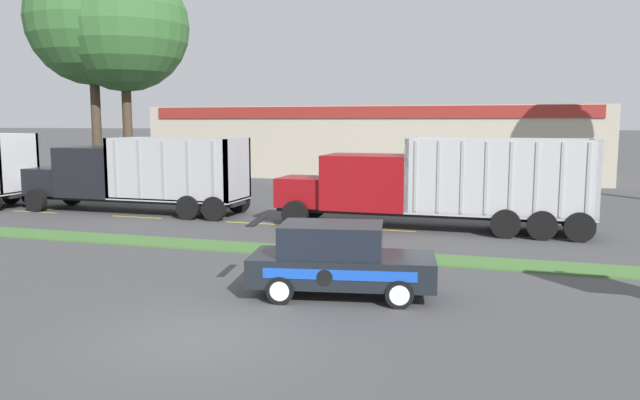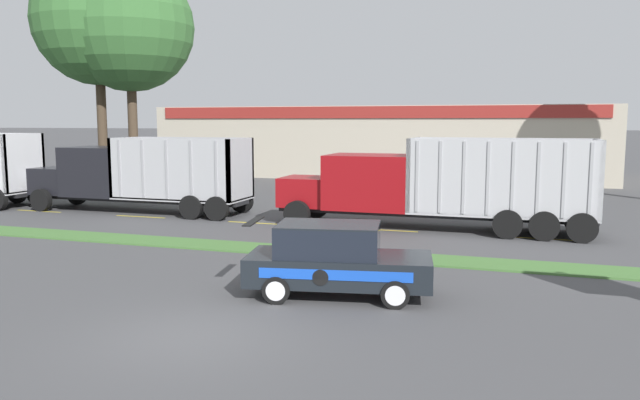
# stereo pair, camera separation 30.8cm
# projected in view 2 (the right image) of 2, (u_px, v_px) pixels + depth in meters

# --- Properties ---
(ground_plane) EXTENTS (600.00, 600.00, 0.00)m
(ground_plane) POSITION_uv_depth(u_px,v_px,m) (193.00, 336.00, 11.98)
(ground_plane) COLOR #474749
(grass_verge) EXTENTS (120.00, 1.47, 0.06)m
(grass_verge) POSITION_uv_depth(u_px,v_px,m) (320.00, 252.00, 19.42)
(grass_verge) COLOR #477538
(grass_verge) RESTS_ON ground_plane
(centre_line_2) EXTENTS (2.40, 0.14, 0.01)m
(centre_line_2) POSITION_uv_depth(u_px,v_px,m) (39.00, 211.00, 28.54)
(centre_line_2) COLOR yellow
(centre_line_2) RESTS_ON ground_plane
(centre_line_3) EXTENTS (2.40, 0.14, 0.01)m
(centre_line_3) POSITION_uv_depth(u_px,v_px,m) (140.00, 217.00, 26.88)
(centre_line_3) COLOR yellow
(centre_line_3) RESTS_ON ground_plane
(centre_line_4) EXTENTS (2.40, 0.14, 0.01)m
(centre_line_4) POSITION_uv_depth(u_px,v_px,m) (255.00, 223.00, 25.22)
(centre_line_4) COLOR yellow
(centre_line_4) RESTS_ON ground_plane
(centre_line_5) EXTENTS (2.40, 0.14, 0.01)m
(centre_line_5) POSITION_uv_depth(u_px,v_px,m) (386.00, 230.00, 23.56)
(centre_line_5) COLOR yellow
(centre_line_5) RESTS_ON ground_plane
(centre_line_6) EXTENTS (2.40, 0.14, 0.01)m
(centre_line_6) POSITION_uv_depth(u_px,v_px,m) (537.00, 238.00, 21.89)
(centre_line_6) COLOR yellow
(centre_line_6) RESTS_ON ground_plane
(dump_truck_lead) EXTENTS (11.91, 2.72, 3.47)m
(dump_truck_lead) POSITION_uv_depth(u_px,v_px,m) (407.00, 188.00, 23.96)
(dump_truck_lead) COLOR black
(dump_truck_lead) RESTS_ON ground_plane
(dump_truck_mid) EXTENTS (10.57, 2.72, 3.37)m
(dump_truck_mid) POSITION_uv_depth(u_px,v_px,m) (120.00, 177.00, 28.46)
(dump_truck_mid) COLOR black
(dump_truck_mid) RESTS_ON ground_plane
(rally_car) EXTENTS (4.54, 2.51, 1.75)m
(rally_car) POSITION_uv_depth(u_px,v_px,m) (335.00, 259.00, 14.63)
(rally_car) COLOR black
(rally_car) RESTS_ON ground_plane
(store_building_backdrop) EXTENTS (32.45, 12.10, 5.15)m
(store_building_backdrop) POSITION_uv_depth(u_px,v_px,m) (383.00, 141.00, 48.18)
(store_building_backdrop) COLOR #BCB29E
(store_building_backdrop) RESTS_ON ground_plane
(tree_behind_left) EXTENTS (7.00, 7.00, 14.44)m
(tree_behind_left) POSITION_uv_depth(u_px,v_px,m) (129.00, 14.00, 33.82)
(tree_behind_left) COLOR #473828
(tree_behind_left) RESTS_ON ground_plane
(tree_behind_centre) EXTENTS (6.98, 6.98, 14.77)m
(tree_behind_centre) POSITION_uv_depth(u_px,v_px,m) (97.00, 8.00, 33.93)
(tree_behind_centre) COLOR #473828
(tree_behind_centre) RESTS_ON ground_plane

